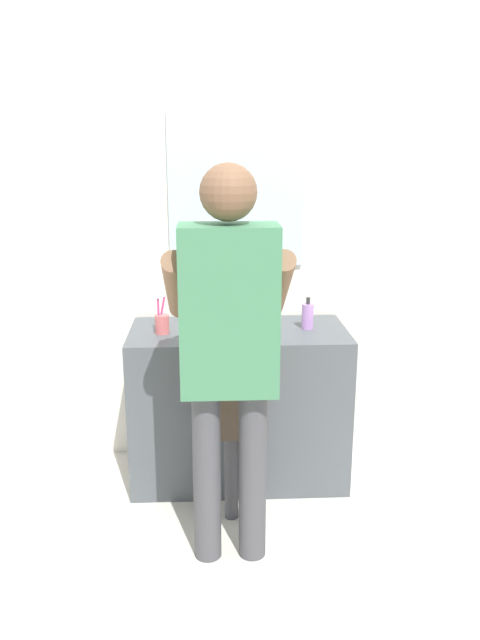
{
  "coord_description": "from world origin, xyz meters",
  "views": [
    {
      "loc": [
        -0.14,
        -2.74,
        1.72
      ],
      "look_at": [
        0.0,
        0.15,
        0.91
      ],
      "focal_mm": 34.87,
      "sensor_mm": 36.0,
      "label": 1
    }
  ],
  "objects_px": {
    "soap_bottle": "(308,316)",
    "adult_parent": "(229,335)",
    "child_toddler": "(243,408)",
    "toothbrush_cup": "(162,323)"
  },
  "relations": [
    {
      "from": "toothbrush_cup",
      "to": "soap_bottle",
      "type": "distance_m",
      "value": 0.74
    },
    {
      "from": "soap_bottle",
      "to": "child_toddler",
      "type": "bearing_deg",
      "value": -131.02
    },
    {
      "from": "soap_bottle",
      "to": "adult_parent",
      "type": "distance_m",
      "value": 0.81
    },
    {
      "from": "soap_bottle",
      "to": "adult_parent",
      "type": "height_order",
      "value": "adult_parent"
    },
    {
      "from": "child_toddler",
      "to": "adult_parent",
      "type": "xyz_separation_m",
      "value": [
        -0.07,
        -0.28,
        0.44
      ]
    },
    {
      "from": "toothbrush_cup",
      "to": "child_toddler",
      "type": "distance_m",
      "value": 0.61
    },
    {
      "from": "adult_parent",
      "to": "toothbrush_cup",
      "type": "bearing_deg",
      "value": 116.23
    },
    {
      "from": "child_toddler",
      "to": "soap_bottle",
      "type": "bearing_deg",
      "value": 48.98
    },
    {
      "from": "soap_bottle",
      "to": "child_toddler",
      "type": "xyz_separation_m",
      "value": [
        -0.35,
        -0.41,
        -0.32
      ]
    },
    {
      "from": "soap_bottle",
      "to": "adult_parent",
      "type": "relative_size",
      "value": 0.1
    }
  ]
}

